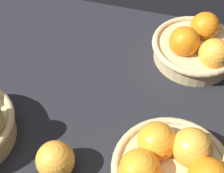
# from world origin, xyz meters

# --- Properties ---
(market_tray) EXTENTS (0.84, 0.72, 0.03)m
(market_tray) POSITION_xyz_m (0.00, 0.00, 0.01)
(market_tray) COLOR black
(market_tray) RESTS_ON ground
(basket_near_right) EXTENTS (0.23, 0.23, 0.11)m
(basket_near_right) POSITION_xyz_m (0.20, -0.16, 0.08)
(basket_near_right) COLOR tan
(basket_near_right) RESTS_ON market_tray
(basket_far_right) EXTENTS (0.22, 0.22, 0.11)m
(basket_far_right) POSITION_xyz_m (0.21, 0.20, 0.07)
(basket_far_right) COLOR tan
(basket_far_right) RESTS_ON market_tray
(loose_orange_front_gap) EXTENTS (0.08, 0.08, 0.08)m
(loose_orange_front_gap) POSITION_xyz_m (-0.02, -0.20, 0.07)
(loose_orange_front_gap) COLOR #F49E33
(loose_orange_front_gap) RESTS_ON market_tray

